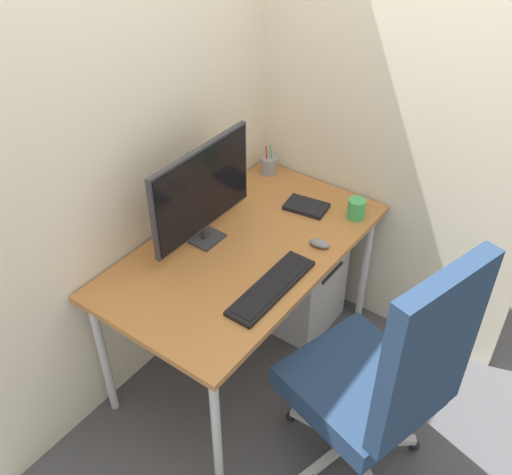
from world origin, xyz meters
name	(u,v)px	position (x,y,z in m)	size (l,w,h in m)	color
ground_plane	(246,356)	(0.00, 0.00, 0.00)	(8.00, 8.00, 0.00)	#4C4C51
wall_back	(163,84)	(0.00, 0.41, 1.40)	(2.38, 0.04, 2.80)	beige
wall_side_right	(365,61)	(0.70, -0.15, 1.40)	(0.04, 1.79, 2.80)	beige
desk	(245,258)	(0.00, 0.00, 0.67)	(1.35, 0.76, 0.73)	#B27038
office_chair	(384,378)	(-0.20, -0.80, 0.61)	(0.62, 0.66, 1.23)	black
filing_cabinet	(292,273)	(0.40, -0.01, 0.30)	(0.38, 0.48, 0.61)	#B2B5BA
monitor	(202,191)	(-0.06, 0.18, 0.99)	(0.60, 0.12, 0.47)	#333338
keyboard	(272,287)	(-0.15, -0.25, 0.74)	(0.47, 0.13, 0.02)	black
mouse	(320,243)	(0.20, -0.27, 0.75)	(0.05, 0.10, 0.03)	slate
pen_holder	(269,165)	(0.58, 0.28, 0.78)	(0.08, 0.08, 0.18)	gray
notebook	(306,206)	(0.42, -0.06, 0.74)	(0.13, 0.20, 0.02)	black
coffee_mug	(357,209)	(0.50, -0.29, 0.78)	(0.12, 0.08, 0.10)	#3FAD59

